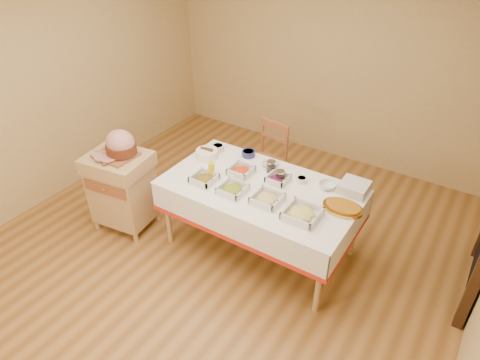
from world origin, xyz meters
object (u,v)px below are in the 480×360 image
at_px(preserve_jar_left, 271,167).
at_px(preserve_jar_right, 280,177).
at_px(mustard_bottle, 212,169).
at_px(brass_platter, 343,208).
at_px(butcher_cart, 122,187).
at_px(dining_chair, 267,160).
at_px(dining_table, 260,200).
at_px(ham_on_board, 120,145).
at_px(plate_stack, 354,187).
at_px(bread_basket, 207,153).

height_order(preserve_jar_left, preserve_jar_right, preserve_jar_left).
bearing_deg(mustard_bottle, brass_platter, 8.60).
xyz_separation_m(butcher_cart, mustard_bottle, (0.92, 0.34, 0.36)).
bearing_deg(dining_chair, brass_platter, -33.42).
bearing_deg(dining_table, ham_on_board, -162.87).
bearing_deg(dining_table, mustard_bottle, -167.13).
bearing_deg(dining_chair, preserve_jar_right, -52.50).
xyz_separation_m(dining_table, plate_stack, (0.75, 0.39, 0.21)).
bearing_deg(bread_basket, dining_chair, 66.29).
bearing_deg(dining_chair, plate_stack, -22.06).
distance_m(dining_table, mustard_bottle, 0.55).
xyz_separation_m(preserve_jar_left, bread_basket, (-0.69, -0.11, -0.01)).
relative_size(dining_table, butcher_cart, 2.12).
bearing_deg(brass_platter, ham_on_board, -166.83).
relative_size(preserve_jar_left, plate_stack, 0.47).
xyz_separation_m(dining_table, brass_platter, (0.77, 0.08, 0.18)).
relative_size(preserve_jar_right, bread_basket, 0.49).
relative_size(dining_table, plate_stack, 7.29).
relative_size(bread_basket, plate_stack, 0.91).
relative_size(mustard_bottle, brass_platter, 0.53).
distance_m(mustard_bottle, brass_platter, 1.27).
relative_size(ham_on_board, plate_stack, 1.68).
bearing_deg(brass_platter, dining_table, -174.12).
height_order(butcher_cart, brass_platter, butcher_cart).
xyz_separation_m(dining_table, bread_basket, (-0.74, 0.16, 0.20)).
bearing_deg(plate_stack, dining_table, -152.53).
height_order(mustard_bottle, bread_basket, mustard_bottle).
height_order(ham_on_board, plate_stack, ham_on_board).
relative_size(dining_chair, brass_platter, 2.53).
bearing_deg(ham_on_board, dining_chair, 54.11).
distance_m(ham_on_board, plate_stack, 2.27).
bearing_deg(bread_basket, ham_on_board, -137.00).
height_order(dining_chair, preserve_jar_right, dining_chair).
xyz_separation_m(bread_basket, plate_stack, (1.49, 0.23, 0.00)).
xyz_separation_m(preserve_jar_right, plate_stack, (0.65, 0.22, -0.01)).
distance_m(dining_chair, preserve_jar_left, 0.79).
relative_size(preserve_jar_right, plate_stack, 0.45).
height_order(plate_stack, brass_platter, plate_stack).
bearing_deg(mustard_bottle, ham_on_board, -160.61).
bearing_deg(brass_platter, butcher_cart, -166.25).
distance_m(butcher_cart, plate_stack, 2.34).
distance_m(butcher_cart, brass_platter, 2.25).
xyz_separation_m(butcher_cart, preserve_jar_left, (1.35, 0.73, 0.32)).
bearing_deg(plate_stack, mustard_bottle, -157.90).
relative_size(butcher_cart, mustard_bottle, 4.56).
height_order(ham_on_board, bread_basket, ham_on_board).
bearing_deg(preserve_jar_right, bread_basket, -178.95).
bearing_deg(bread_basket, mustard_bottle, -46.38).
xyz_separation_m(dining_table, preserve_jar_left, (-0.05, 0.27, 0.21)).
bearing_deg(preserve_jar_right, butcher_cart, -157.40).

